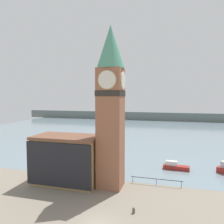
{
  "coord_description": "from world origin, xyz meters",
  "views": [
    {
      "loc": [
        7.97,
        -22.61,
        14.79
      ],
      "look_at": [
        -0.68,
        8.29,
        12.5
      ],
      "focal_mm": 35.0,
      "sensor_mm": 36.0,
      "label": 1
    }
  ],
  "objects_px": {
    "mooring_bollard_near": "(134,210)",
    "mooring_bollard_far": "(119,186)",
    "boat_near": "(175,166)",
    "clock_tower": "(111,102)",
    "pier_building": "(67,159)"
  },
  "relations": [
    {
      "from": "clock_tower",
      "to": "pier_building",
      "type": "bearing_deg",
      "value": -175.62
    },
    {
      "from": "clock_tower",
      "to": "mooring_bollard_near",
      "type": "height_order",
      "value": "clock_tower"
    },
    {
      "from": "clock_tower",
      "to": "pier_building",
      "type": "height_order",
      "value": "clock_tower"
    },
    {
      "from": "clock_tower",
      "to": "mooring_bollard_far",
      "type": "distance_m",
      "value": 13.53
    },
    {
      "from": "boat_near",
      "to": "mooring_bollard_near",
      "type": "relative_size",
      "value": 6.96
    },
    {
      "from": "clock_tower",
      "to": "mooring_bollard_far",
      "type": "bearing_deg",
      "value": -13.96
    },
    {
      "from": "mooring_bollard_near",
      "to": "mooring_bollard_far",
      "type": "height_order",
      "value": "same"
    },
    {
      "from": "clock_tower",
      "to": "pier_building",
      "type": "distance_m",
      "value": 12.42
    },
    {
      "from": "boat_near",
      "to": "mooring_bollard_near",
      "type": "xyz_separation_m",
      "value": [
        -5.2,
        -18.73,
        -0.21
      ]
    },
    {
      "from": "pier_building",
      "to": "mooring_bollard_far",
      "type": "distance_m",
      "value": 9.92
    },
    {
      "from": "mooring_bollard_near",
      "to": "mooring_bollard_far",
      "type": "relative_size",
      "value": 1.0
    },
    {
      "from": "mooring_bollard_far",
      "to": "mooring_bollard_near",
      "type": "bearing_deg",
      "value": -62.53
    },
    {
      "from": "pier_building",
      "to": "mooring_bollard_far",
      "type": "bearing_deg",
      "value": 1.27
    },
    {
      "from": "pier_building",
      "to": "mooring_bollard_far",
      "type": "height_order",
      "value": "pier_building"
    },
    {
      "from": "clock_tower",
      "to": "mooring_bollard_far",
      "type": "xyz_separation_m",
      "value": [
        1.54,
        -0.38,
        -13.44
      ]
    }
  ]
}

